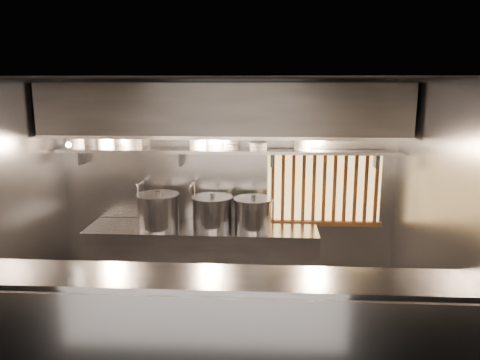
# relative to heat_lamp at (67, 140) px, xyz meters

# --- Properties ---
(floor) EXTENTS (4.50, 4.50, 0.00)m
(floor) POSITION_rel_heat_lamp_xyz_m (1.90, -0.85, -2.07)
(floor) COLOR black
(floor) RESTS_ON ground
(ceiling) EXTENTS (4.50, 4.50, 0.00)m
(ceiling) POSITION_rel_heat_lamp_xyz_m (1.90, -0.85, 0.73)
(ceiling) COLOR black
(ceiling) RESTS_ON wall_back
(wall_back) EXTENTS (4.50, 0.00, 4.50)m
(wall_back) POSITION_rel_heat_lamp_xyz_m (1.90, 0.65, -0.67)
(wall_back) COLOR gray
(wall_back) RESTS_ON floor
(wall_left) EXTENTS (0.00, 3.00, 3.00)m
(wall_left) POSITION_rel_heat_lamp_xyz_m (-0.35, -0.85, -0.67)
(wall_left) COLOR gray
(wall_left) RESTS_ON floor
(wall_right) EXTENTS (0.00, 3.00, 3.00)m
(wall_right) POSITION_rel_heat_lamp_xyz_m (4.15, -0.85, -0.67)
(wall_right) COLOR gray
(wall_right) RESTS_ON floor
(serving_counter) EXTENTS (4.50, 0.56, 1.13)m
(serving_counter) POSITION_rel_heat_lamp_xyz_m (1.90, -1.81, -1.50)
(serving_counter) COLOR gray
(serving_counter) RESTS_ON floor
(cooking_bench) EXTENTS (3.00, 0.70, 0.90)m
(cooking_bench) POSITION_rel_heat_lamp_xyz_m (1.60, 0.28, -1.62)
(cooking_bench) COLOR gray
(cooking_bench) RESTS_ON floor
(bowl_shelf) EXTENTS (4.40, 0.34, 0.04)m
(bowl_shelf) POSITION_rel_heat_lamp_xyz_m (1.90, 0.47, -0.19)
(bowl_shelf) COLOR gray
(bowl_shelf) RESTS_ON wall_back
(exhaust_hood) EXTENTS (4.40, 0.81, 0.65)m
(exhaust_hood) POSITION_rel_heat_lamp_xyz_m (1.90, 0.25, 0.36)
(exhaust_hood) COLOR #2D2D30
(exhaust_hood) RESTS_ON ceiling
(wood_screen) EXTENTS (1.56, 0.09, 1.04)m
(wood_screen) POSITION_rel_heat_lamp_xyz_m (3.20, 0.60, -0.69)
(wood_screen) COLOR #FCCC71
(wood_screen) RESTS_ON wall_back
(faucet_left) EXTENTS (0.04, 0.30, 0.50)m
(faucet_left) POSITION_rel_heat_lamp_xyz_m (0.75, 0.52, -0.76)
(faucet_left) COLOR silver
(faucet_left) RESTS_ON wall_back
(faucet_right) EXTENTS (0.04, 0.30, 0.50)m
(faucet_right) POSITION_rel_heat_lamp_xyz_m (1.45, 0.52, -0.76)
(faucet_right) COLOR silver
(faucet_right) RESTS_ON wall_back
(heat_lamp) EXTENTS (0.25, 0.35, 0.20)m
(heat_lamp) POSITION_rel_heat_lamp_xyz_m (0.00, 0.00, 0.00)
(heat_lamp) COLOR gray
(heat_lamp) RESTS_ON exhaust_hood
(pendant_bulb) EXTENTS (0.09, 0.09, 0.19)m
(pendant_bulb) POSITION_rel_heat_lamp_xyz_m (1.80, 0.35, -0.11)
(pendant_bulb) COLOR #2D2D30
(pendant_bulb) RESTS_ON exhaust_hood
(stock_pot_left) EXTENTS (0.69, 0.69, 0.49)m
(stock_pot_left) POSITION_rel_heat_lamp_xyz_m (1.04, 0.24, -0.94)
(stock_pot_left) COLOR gray
(stock_pot_left) RESTS_ON cooking_bench
(stock_pot_mid) EXTENTS (0.60, 0.60, 0.44)m
(stock_pot_mid) POSITION_rel_heat_lamp_xyz_m (2.27, 0.26, -0.96)
(stock_pot_mid) COLOR gray
(stock_pot_mid) RESTS_ON cooking_bench
(stock_pot_right) EXTENTS (0.68, 0.68, 0.45)m
(stock_pot_right) POSITION_rel_heat_lamp_xyz_m (1.73, 0.31, -0.96)
(stock_pot_right) COLOR gray
(stock_pot_right) RESTS_ON cooking_bench
(bowl_stack_0) EXTENTS (0.22, 0.22, 0.13)m
(bowl_stack_0) POSITION_rel_heat_lamp_xyz_m (-0.08, 0.47, -0.10)
(bowl_stack_0) COLOR white
(bowl_stack_0) RESTS_ON bowl_shelf
(bowl_stack_1) EXTENTS (0.23, 0.23, 0.17)m
(bowl_stack_1) POSITION_rel_heat_lamp_xyz_m (0.32, 0.47, -0.08)
(bowl_stack_1) COLOR white
(bowl_stack_1) RESTS_ON bowl_shelf
(bowl_stack_2) EXTENTS (0.24, 0.24, 0.13)m
(bowl_stack_2) POSITION_rel_heat_lamp_xyz_m (0.69, 0.47, -0.10)
(bowl_stack_2) COLOR white
(bowl_stack_2) RESTS_ON bowl_shelf
(bowl_stack_3) EXTENTS (0.23, 0.23, 0.13)m
(bowl_stack_3) POSITION_rel_heat_lamp_xyz_m (1.54, 0.47, -0.10)
(bowl_stack_3) COLOR white
(bowl_stack_3) RESTS_ON bowl_shelf
(bowl_stack_4) EXTENTS (0.21, 0.21, 0.17)m
(bowl_stack_4) POSITION_rel_heat_lamp_xyz_m (1.97, 0.47, -0.08)
(bowl_stack_4) COLOR white
(bowl_stack_4) RESTS_ON bowl_shelf
(bowl_stack_5) EXTENTS (0.24, 0.24, 0.09)m
(bowl_stack_5) POSITION_rel_heat_lamp_xyz_m (2.32, 0.47, -0.12)
(bowl_stack_5) COLOR white
(bowl_stack_5) RESTS_ON bowl_shelf
(bowl_stack_6) EXTENTS (0.23, 0.23, 0.17)m
(bowl_stack_6) POSITION_rel_heat_lamp_xyz_m (2.89, 0.47, -0.08)
(bowl_stack_6) COLOR white
(bowl_stack_6) RESTS_ON bowl_shelf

